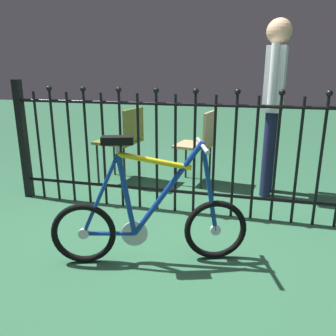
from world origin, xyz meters
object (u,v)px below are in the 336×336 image
object	(u,v)px
chair_tan	(200,140)
bicycle	(150,220)
chair_olive	(124,137)
person_visitor	(274,93)

from	to	relation	value
chair_tan	bicycle	bearing A→B (deg)	-92.59
bicycle	chair_olive	world-z (taller)	bicycle
chair_olive	chair_tan	bearing A→B (deg)	8.58
bicycle	person_visitor	size ratio (longest dim) A/B	0.74
chair_olive	bicycle	bearing A→B (deg)	-63.63
chair_tan	person_visitor	size ratio (longest dim) A/B	0.48
chair_olive	chair_tan	size ratio (longest dim) A/B	1.03
bicycle	chair_olive	size ratio (longest dim) A/B	1.50
bicycle	chair_olive	bearing A→B (deg)	116.37
chair_olive	person_visitor	size ratio (longest dim) A/B	0.49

